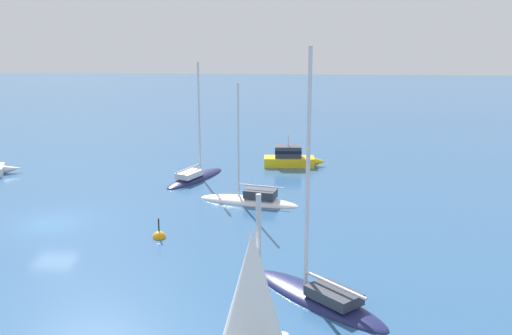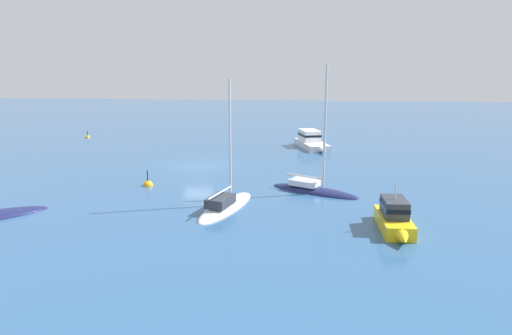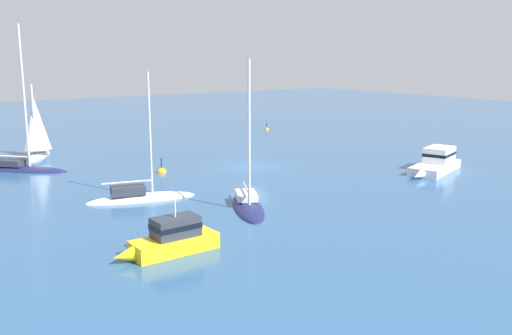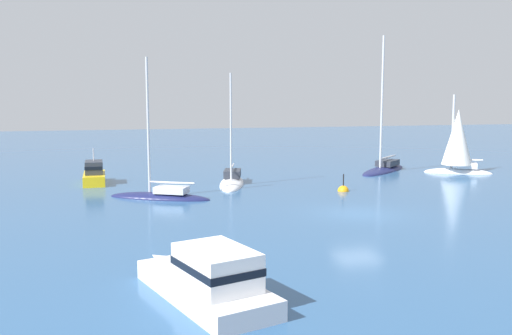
{
  "view_description": "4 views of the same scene",
  "coord_description": "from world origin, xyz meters",
  "px_view_note": "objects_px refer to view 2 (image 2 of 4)",
  "views": [
    {
      "loc": [
        35.4,
        14.19,
        13.07
      ],
      "look_at": [
        -3.47,
        12.18,
        2.73
      ],
      "focal_mm": 44.4,
      "sensor_mm": 36.0,
      "label": 1
    },
    {
      "loc": [
        -9.7,
        38.61,
        8.65
      ],
      "look_at": [
        -5.74,
        4.87,
        1.11
      ],
      "focal_mm": 32.23,
      "sensor_mm": 36.0,
      "label": 2
    },
    {
      "loc": [
        -36.26,
        25.32,
        8.93
      ],
      "look_at": [
        -7.09,
        4.5,
        1.63
      ],
      "focal_mm": 38.77,
      "sensor_mm": 36.0,
      "label": 3
    },
    {
      "loc": [
        -12.43,
        -27.73,
        6.41
      ],
      "look_at": [
        -2.92,
        11.37,
        1.2
      ],
      "focal_mm": 39.29,
      "sensor_mm": 36.0,
      "label": 4
    }
  ],
  "objects_px": {
    "mooring_buoy": "(148,185)",
    "sailboat": "(313,190)",
    "powerboat": "(311,141)",
    "channel_buoy": "(88,137)",
    "ketch": "(226,206)",
    "launch": "(395,218)"
  },
  "relations": [
    {
      "from": "launch",
      "to": "channel_buoy",
      "type": "height_order",
      "value": "launch"
    },
    {
      "from": "launch",
      "to": "mooring_buoy",
      "type": "relative_size",
      "value": 3.26
    },
    {
      "from": "powerboat",
      "to": "mooring_buoy",
      "type": "distance_m",
      "value": 21.49
    },
    {
      "from": "launch",
      "to": "mooring_buoy",
      "type": "distance_m",
      "value": 18.06
    },
    {
      "from": "ketch",
      "to": "channel_buoy",
      "type": "xyz_separation_m",
      "value": [
        22.1,
        -26.34,
        -0.13
      ]
    },
    {
      "from": "launch",
      "to": "mooring_buoy",
      "type": "bearing_deg",
      "value": -115.87
    },
    {
      "from": "ketch",
      "to": "channel_buoy",
      "type": "distance_m",
      "value": 34.39
    },
    {
      "from": "powerboat",
      "to": "mooring_buoy",
      "type": "relative_size",
      "value": 4.88
    },
    {
      "from": "powerboat",
      "to": "launch",
      "type": "relative_size",
      "value": 1.5
    },
    {
      "from": "ketch",
      "to": "channel_buoy",
      "type": "bearing_deg",
      "value": 54.66
    },
    {
      "from": "ketch",
      "to": "launch",
      "type": "xyz_separation_m",
      "value": [
        -9.72,
        2.74,
        0.55
      ]
    },
    {
      "from": "powerboat",
      "to": "channel_buoy",
      "type": "relative_size",
      "value": 6.92
    },
    {
      "from": "channel_buoy",
      "to": "sailboat",
      "type": "bearing_deg",
      "value": 141.55
    },
    {
      "from": "sailboat",
      "to": "powerboat",
      "type": "height_order",
      "value": "sailboat"
    },
    {
      "from": "powerboat",
      "to": "launch",
      "type": "height_order",
      "value": "launch"
    },
    {
      "from": "powerboat",
      "to": "mooring_buoy",
      "type": "xyz_separation_m",
      "value": [
        11.96,
        17.84,
        -0.7
      ]
    },
    {
      "from": "sailboat",
      "to": "channel_buoy",
      "type": "distance_m",
      "value": 35.16
    },
    {
      "from": "ketch",
      "to": "launch",
      "type": "bearing_deg",
      "value": -91.05
    },
    {
      "from": "mooring_buoy",
      "to": "sailboat",
      "type": "bearing_deg",
      "value": 178.73
    },
    {
      "from": "launch",
      "to": "channel_buoy",
      "type": "xyz_separation_m",
      "value": [
        31.82,
        -29.08,
        -0.68
      ]
    },
    {
      "from": "sailboat",
      "to": "powerboat",
      "type": "distance_m",
      "value": 18.12
    },
    {
      "from": "sailboat",
      "to": "ketch",
      "type": "relative_size",
      "value": 1.09
    }
  ]
}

